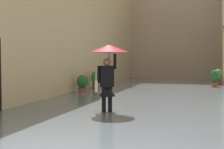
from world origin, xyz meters
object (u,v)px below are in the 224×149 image
at_px(potted_plant_mid_left, 214,78).
at_px(potted_plant_near_right, 82,84).
at_px(person_wading, 108,63).
at_px(potted_plant_far_right, 95,80).
at_px(potted_plant_far_left, 218,76).

bearing_deg(potted_plant_mid_left, potted_plant_near_right, 38.46).
bearing_deg(person_wading, potted_plant_near_right, -60.51).
xyz_separation_m(person_wading, potted_plant_far_right, (2.70, -6.60, -0.95)).
distance_m(potted_plant_far_right, potted_plant_mid_left, 6.34).
height_order(potted_plant_far_right, potted_plant_near_right, potted_plant_far_right).
distance_m(potted_plant_mid_left, potted_plant_near_right, 7.30).
height_order(person_wading, potted_plant_far_right, person_wading).
xyz_separation_m(potted_plant_mid_left, potted_plant_near_right, (5.72, 4.54, -0.07)).
height_order(potted_plant_far_right, potted_plant_far_left, potted_plant_far_left).
bearing_deg(person_wading, potted_plant_far_right, -67.72).
height_order(potted_plant_far_left, potted_plant_near_right, potted_plant_far_left).
bearing_deg(potted_plant_near_right, potted_plant_mid_left, -141.54).
distance_m(potted_plant_far_right, potted_plant_near_right, 1.92).
bearing_deg(potted_plant_far_left, potted_plant_near_right, 44.67).
relative_size(potted_plant_far_right, potted_plant_near_right, 1.11).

